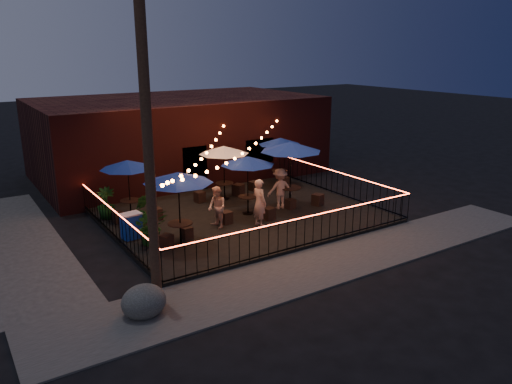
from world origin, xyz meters
TOP-DOWN VIEW (x-y plane):
  - ground at (0.00, 0.00)m, footprint 110.00×110.00m
  - patio at (0.00, 2.00)m, footprint 10.00×8.00m
  - sidewalk at (0.00, -3.25)m, footprint 18.00×2.50m
  - brick_building at (1.00, 9.99)m, footprint 14.00×8.00m
  - utility_pole at (-5.40, -2.60)m, footprint 0.26×0.26m
  - fence_front at (0.00, -2.00)m, footprint 10.00×0.04m
  - fence_left at (-5.00, 2.00)m, footprint 0.04×8.00m
  - fence_right at (5.00, 2.00)m, footprint 0.04×8.00m
  - festoon_lights at (-1.01, 1.70)m, footprint 10.02×8.72m
  - cafe_table_0 at (-3.35, 0.37)m, footprint 2.83×2.83m
  - cafe_table_1 at (-3.80, 3.94)m, footprint 2.44×2.44m
  - cafe_table_2 at (0.25, 1.90)m, footprint 2.77×2.77m
  - cafe_table_3 at (0.46, 4.15)m, footprint 2.81×2.81m
  - cafe_table_4 at (2.14, 1.68)m, footprint 3.27×3.27m
  - cafe_table_5 at (3.80, 4.72)m, footprint 2.08×2.08m
  - bistro_chair_0 at (-3.85, 0.41)m, footprint 0.49×0.49m
  - bistro_chair_1 at (-2.93, 0.80)m, footprint 0.38×0.38m
  - bistro_chair_2 at (-4.40, 3.65)m, footprint 0.41×0.41m
  - bistro_chair_3 at (-3.04, 3.22)m, footprint 0.38×0.38m
  - bistro_chair_4 at (-1.04, 1.39)m, footprint 0.44×0.44m
  - bistro_chair_5 at (0.55, 0.89)m, footprint 0.45×0.45m
  - bistro_chair_6 at (-0.65, 4.33)m, footprint 0.44×0.44m
  - bistro_chair_7 at (1.24, 4.29)m, footprint 0.57×0.57m
  - bistro_chair_8 at (2.04, 1.50)m, footprint 0.38×0.38m
  - bistro_chair_9 at (3.27, 1.26)m, footprint 0.51×0.51m
  - bistro_chair_10 at (2.23, 4.58)m, footprint 0.41×0.41m
  - bistro_chair_11 at (3.78, 4.34)m, footprint 0.49×0.49m
  - patron_a at (-0.13, 0.51)m, footprint 0.50×0.69m
  - patron_b at (-1.53, 1.17)m, footprint 0.60×0.76m
  - patron_c at (1.71, 1.79)m, footprint 1.17×0.80m
  - potted_shrub_a at (-4.12, 1.00)m, footprint 1.20×1.06m
  - potted_shrub_b at (-3.82, 2.78)m, footprint 0.78×0.68m
  - potted_shrub_c at (-4.60, 4.39)m, footprint 0.87×0.87m
  - cooler at (-4.50, 1.85)m, footprint 0.74×0.57m
  - boulder at (-5.94, -3.09)m, footprint 1.20×1.09m

SIDE VIEW (x-z plane):
  - ground at x=0.00m, z-range 0.00..0.00m
  - sidewalk at x=0.00m, z-range 0.00..0.05m
  - patio at x=0.00m, z-range 0.00..0.15m
  - bistro_chair_8 at x=2.04m, z-range 0.15..0.55m
  - bistro_chair_1 at x=-2.93m, z-range 0.15..0.56m
  - bistro_chair_10 at x=2.23m, z-range 0.15..0.57m
  - bistro_chair_2 at x=-4.40m, z-range 0.15..0.58m
  - bistro_chair_3 at x=-3.04m, z-range 0.15..0.59m
  - bistro_chair_0 at x=-3.85m, z-range 0.15..0.59m
  - bistro_chair_6 at x=-0.65m, z-range 0.15..0.61m
  - bistro_chair_4 at x=-1.04m, z-range 0.15..0.61m
  - bistro_chair_5 at x=0.55m, z-range 0.15..0.61m
  - bistro_chair_9 at x=3.27m, z-range 0.15..0.62m
  - bistro_chair_11 at x=3.78m, z-range 0.15..0.64m
  - boulder at x=-5.94m, z-range 0.00..0.79m
  - bistro_chair_7 at x=1.24m, z-range 0.15..0.66m
  - cooler at x=-4.50m, z-range 0.16..1.05m
  - fence_front at x=0.00m, z-range 0.14..1.18m
  - fence_left at x=-5.00m, z-range 0.14..1.18m
  - fence_right at x=5.00m, z-range 0.14..1.18m
  - potted_shrub_c at x=-4.60m, z-range 0.15..1.35m
  - potted_shrub_a at x=-4.12m, z-range 0.15..1.37m
  - potted_shrub_b at x=-3.82m, z-range 0.15..1.39m
  - patron_b at x=-1.53m, z-range 0.15..1.69m
  - patron_c at x=1.71m, z-range 0.15..1.81m
  - patron_a at x=-0.13m, z-range 0.15..1.92m
  - brick_building at x=1.00m, z-range 0.00..4.00m
  - cafe_table_1 at x=-3.80m, z-range 1.09..3.36m
  - cafe_table_5 at x=3.80m, z-range 1.09..3.36m
  - cafe_table_2 at x=0.25m, z-range 1.11..3.42m
  - cafe_table_3 at x=0.46m, z-range 1.11..3.44m
  - cafe_table_0 at x=-3.35m, z-range 1.18..3.67m
  - festoon_lights at x=-1.01m, z-range 1.86..3.18m
  - cafe_table_4 at x=2.14m, z-range 1.28..4.00m
  - utility_pole at x=-5.40m, z-range 0.00..8.00m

